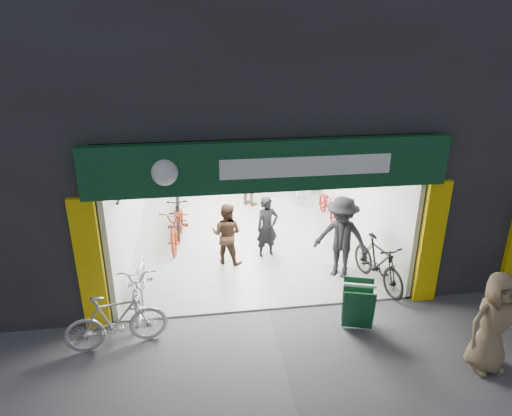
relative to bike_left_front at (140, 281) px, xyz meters
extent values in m
plane|color=#56565B|center=(2.50, -0.60, -0.53)|extent=(60.00, 60.00, 0.00)
cube|color=#232326|center=(3.50, 4.40, 5.22)|extent=(16.00, 10.00, 4.50)
cube|color=#232326|center=(-3.00, 4.40, 1.22)|extent=(5.00, 10.00, 3.50)
cube|color=#232326|center=(8.50, 4.40, 1.22)|extent=(6.00, 10.00, 3.50)
cube|color=#9E9E99|center=(2.50, 3.40, -0.51)|extent=(6.00, 8.00, 0.04)
cube|color=silver|center=(2.50, 7.50, 1.07)|extent=(6.00, 0.20, 3.20)
cube|color=silver|center=(-0.45, 3.40, 1.07)|extent=(0.10, 8.00, 3.20)
cube|color=silver|center=(5.45, 3.40, 1.07)|extent=(0.10, 8.00, 3.20)
cube|color=white|center=(2.50, 3.40, 2.72)|extent=(6.00, 8.00, 0.10)
cube|color=black|center=(2.50, -0.50, 2.82)|extent=(6.00, 0.30, 0.30)
cube|color=#0C341A|center=(2.50, -0.72, 2.52)|extent=(6.40, 0.25, 0.90)
cube|color=white|center=(3.10, -0.86, 2.52)|extent=(3.00, 0.02, 0.35)
cube|color=#FFEB0D|center=(-0.75, -0.66, 0.77)|extent=(0.45, 0.12, 2.60)
cube|color=#FFEB0D|center=(5.75, -0.66, 0.77)|extent=(0.45, 0.12, 2.60)
cylinder|color=black|center=(-0.32, 2.80, 1.57)|extent=(0.06, 5.00, 0.06)
cube|color=silver|center=(4.30, 5.90, -0.03)|extent=(1.40, 0.60, 1.00)
cube|color=white|center=(2.50, 0.60, 2.65)|extent=(1.30, 0.35, 0.04)
cube|color=white|center=(2.50, 2.40, 2.65)|extent=(1.30, 0.35, 0.04)
cube|color=white|center=(2.50, 4.20, 2.65)|extent=(1.30, 0.35, 0.04)
cube|color=white|center=(2.50, 6.00, 2.65)|extent=(1.30, 0.35, 0.04)
imported|color=silver|center=(0.00, 0.00, 0.00)|extent=(0.77, 2.05, 1.07)
imported|color=black|center=(0.70, 3.33, 0.04)|extent=(0.58, 1.92, 1.15)
imported|color=maroon|center=(0.70, 2.67, 0.01)|extent=(0.91, 2.11, 1.08)
imported|color=#B0AFB4|center=(0.70, 4.72, -0.05)|extent=(0.48, 1.62, 0.97)
imported|color=black|center=(5.00, 0.00, 0.02)|extent=(0.88, 1.90, 1.10)
imported|color=maroon|center=(5.00, 3.66, -0.09)|extent=(0.60, 1.67, 0.88)
imported|color=silver|center=(4.30, 5.39, 0.00)|extent=(0.72, 1.81, 1.06)
imported|color=#B4B4B9|center=(-0.30, -1.28, 0.00)|extent=(1.82, 0.79, 1.06)
imported|color=black|center=(2.85, 1.64, 0.24)|extent=(0.65, 0.53, 1.55)
imported|color=#3B261A|center=(1.86, 1.46, 0.23)|extent=(0.91, 0.83, 1.52)
imported|color=black|center=(4.30, 0.47, 0.43)|extent=(1.41, 1.32, 1.92)
imported|color=#7F624A|center=(2.87, 4.98, 0.33)|extent=(1.03, 1.01, 1.73)
imported|color=#866D4E|center=(5.80, -2.71, 0.35)|extent=(0.90, 0.62, 1.77)
cube|color=#104021|center=(4.02, -1.51, -0.07)|extent=(0.60, 0.37, 0.86)
cube|color=#104021|center=(4.13, -1.15, -0.07)|extent=(0.60, 0.37, 0.86)
cube|color=white|center=(4.07, -1.33, 0.35)|extent=(0.59, 0.22, 0.05)
camera|label=1|loc=(1.17, -8.16, 4.80)|focal=32.00mm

